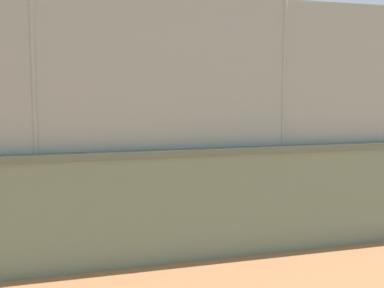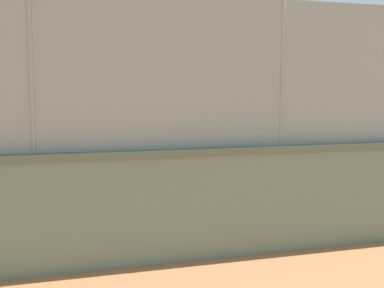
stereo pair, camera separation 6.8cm
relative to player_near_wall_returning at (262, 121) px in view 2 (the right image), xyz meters
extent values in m
plane|color=#A36B42|center=(4.68, 1.27, -1.00)|extent=(260.00, 260.00, 0.00)
cube|color=slate|center=(6.97, 11.71, -0.31)|extent=(23.13, 0.85, 1.39)
cube|color=#556151|center=(6.97, 11.71, 0.43)|extent=(23.13, 0.91, 0.08)
cube|color=gray|center=(6.97, 11.71, 1.44)|extent=(22.66, 0.50, 1.95)
cylinder|color=gray|center=(5.35, 11.75, 1.44)|extent=(0.07, 0.07, 1.95)
cylinder|color=gray|center=(8.59, 11.68, 1.44)|extent=(0.07, 0.07, 1.95)
cylinder|color=#591919|center=(-0.05, -0.09, -0.59)|extent=(0.19, 0.19, 0.83)
cylinder|color=#591919|center=(0.00, 0.10, -0.59)|extent=(0.19, 0.19, 0.83)
cylinder|color=#429951|center=(-0.03, 0.00, 0.14)|extent=(0.42, 0.42, 0.61)
cylinder|color=#D8AD84|center=(-0.07, -0.31, 0.26)|extent=(0.59, 0.25, 0.17)
cylinder|color=#D8AD84|center=(0.35, 0.22, 0.26)|extent=(0.59, 0.25, 0.17)
sphere|color=#D8AD84|center=(-0.03, 0.00, 0.56)|extent=(0.23, 0.23, 0.23)
cylinder|color=navy|center=(-0.03, 0.00, 0.66)|extent=(0.31, 0.31, 0.05)
cylinder|color=black|center=(0.52, 0.17, 0.26)|extent=(0.30, 0.12, 0.04)
ellipsoid|color=#333338|center=(0.73, 0.10, 0.26)|extent=(0.30, 0.11, 0.24)
cylinder|color=brown|center=(9.04, 9.30, 0.13)|extent=(0.53, 0.22, 0.16)
cylinder|color=black|center=(8.86, 9.25, 0.13)|extent=(0.30, 0.11, 0.04)
ellipsoid|color=#333338|center=(8.65, 9.19, 0.13)|extent=(0.30, 0.11, 0.24)
sphere|color=white|center=(-0.46, 1.14, -0.96)|extent=(0.08, 0.08, 0.08)
camera|label=1|loc=(8.57, 17.70, 1.22)|focal=45.42mm
camera|label=2|loc=(8.50, 17.72, 1.22)|focal=45.42mm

